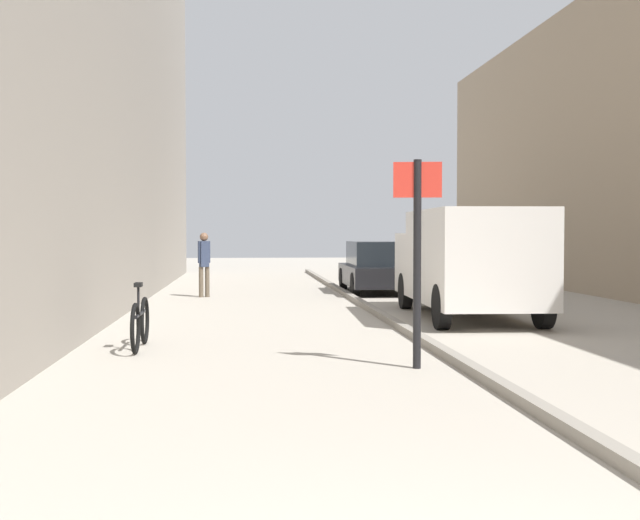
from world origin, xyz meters
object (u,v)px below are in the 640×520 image
(pedestrian_main_foreground, at_px, (204,260))
(bicycle_leaning, at_px, (140,323))
(delivery_van, at_px, (467,259))
(parked_car, at_px, (377,267))
(street_sign_post, at_px, (417,245))

(pedestrian_main_foreground, xyz_separation_m, bicycle_leaning, (-0.46, -9.41, -0.60))
(pedestrian_main_foreground, relative_size, bicycle_leaning, 0.96)
(delivery_van, bearing_deg, parked_car, 97.48)
(pedestrian_main_foreground, xyz_separation_m, parked_car, (4.83, 1.22, -0.27))
(pedestrian_main_foreground, bearing_deg, delivery_van, -67.32)
(pedestrian_main_foreground, height_order, parked_car, pedestrian_main_foreground)
(parked_car, bearing_deg, delivery_van, -83.85)
(parked_car, distance_m, bicycle_leaning, 11.88)
(delivery_van, relative_size, bicycle_leaning, 3.14)
(street_sign_post, distance_m, bicycle_leaning, 4.34)
(delivery_van, relative_size, parked_car, 1.32)
(bicycle_leaning, bearing_deg, parked_car, 63.52)
(delivery_van, relative_size, street_sign_post, 2.14)
(delivery_van, height_order, bicycle_leaning, delivery_van)
(bicycle_leaning, bearing_deg, pedestrian_main_foreground, 87.16)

